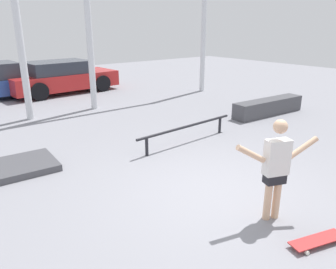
{
  "coord_description": "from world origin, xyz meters",
  "views": [
    {
      "loc": [
        -3.68,
        -3.37,
        2.68
      ],
      "look_at": [
        0.03,
        1.32,
        0.67
      ],
      "focal_mm": 35.0,
      "sensor_mm": 36.0,
      "label": 1
    }
  ],
  "objects_px": {
    "skateboarder": "(276,165)",
    "parked_car_red": "(61,77)",
    "skateboard": "(317,240)",
    "grind_rail": "(187,129)",
    "grind_box": "(268,107)"
  },
  "relations": [
    {
      "from": "skateboarder",
      "to": "skateboard",
      "type": "bearing_deg",
      "value": -72.22
    },
    {
      "from": "skateboard",
      "to": "grind_box",
      "type": "distance_m",
      "value": 6.54
    },
    {
      "from": "skateboarder",
      "to": "grind_box",
      "type": "relative_size",
      "value": 0.56
    },
    {
      "from": "skateboarder",
      "to": "grind_box",
      "type": "xyz_separation_m",
      "value": [
        4.9,
        3.54,
        -0.6
      ]
    },
    {
      "from": "skateboard",
      "to": "grind_box",
      "type": "bearing_deg",
      "value": 57.26
    },
    {
      "from": "skateboarder",
      "to": "parked_car_red",
      "type": "height_order",
      "value": "skateboarder"
    },
    {
      "from": "parked_car_red",
      "to": "grind_rail",
      "type": "bearing_deg",
      "value": -93.88
    },
    {
      "from": "grind_box",
      "to": "grind_rail",
      "type": "bearing_deg",
      "value": -174.22
    },
    {
      "from": "skateboarder",
      "to": "skateboard",
      "type": "relative_size",
      "value": 1.82
    },
    {
      "from": "skateboard",
      "to": "grind_rail",
      "type": "bearing_deg",
      "value": 89.14
    },
    {
      "from": "skateboard",
      "to": "grind_rail",
      "type": "distance_m",
      "value": 4.1
    },
    {
      "from": "skateboard",
      "to": "grind_box",
      "type": "height_order",
      "value": "grind_box"
    },
    {
      "from": "skateboard",
      "to": "grind_rail",
      "type": "height_order",
      "value": "grind_rail"
    },
    {
      "from": "skateboard",
      "to": "grind_box",
      "type": "relative_size",
      "value": 0.31
    },
    {
      "from": "parked_car_red",
      "to": "grind_box",
      "type": "bearing_deg",
      "value": -67.15
    }
  ]
}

